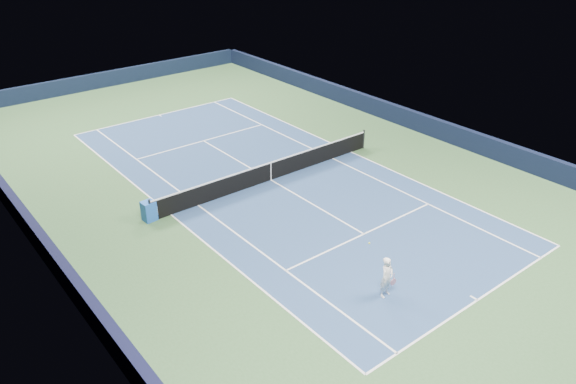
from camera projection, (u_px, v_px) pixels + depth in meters
ground at (271, 180)px, 27.60m from camera, size 40.00×40.00×0.00m
wall_far at (108, 79)px, 41.07m from camera, size 22.00×0.35×1.10m
wall_right at (416, 121)px, 33.31m from camera, size 0.35×40.00×1.10m
wall_left at (44, 246)px, 21.38m from camera, size 0.35×40.00×1.10m
court_surface at (271, 180)px, 27.60m from camera, size 10.97×23.77×0.01m
baseline_far at (159, 115)px, 35.82m from camera, size 10.97×0.08×0.00m
baseline_near at (478, 300)px, 19.37m from camera, size 10.97×0.08×0.00m
sideline_doubles_right at (351, 152)px, 30.62m from camera, size 0.08×23.77×0.00m
sideline_doubles_left at (171, 215)px, 24.57m from camera, size 0.08×23.77×0.00m
sideline_singles_right at (333, 158)px, 29.86m from camera, size 0.08×23.77×0.00m
sideline_singles_left at (198, 205)px, 25.33m from camera, size 0.08×23.77×0.00m
service_line_far at (204, 141)px, 32.03m from camera, size 8.23×0.08×0.00m
service_line_near at (364, 234)px, 23.16m from camera, size 8.23×0.08×0.00m
center_service_line at (271, 180)px, 27.60m from camera, size 0.08×12.80×0.00m
center_mark_far at (160, 116)px, 35.72m from camera, size 0.08×0.30×0.00m
center_mark_near at (474, 298)px, 19.47m from camera, size 0.08×0.30×0.00m
tennis_net at (271, 171)px, 27.36m from camera, size 12.90×0.10×1.07m
sponsor_cube at (149, 211)px, 23.99m from camera, size 0.60×0.54×0.89m
tennis_player at (387, 277)px, 19.25m from camera, size 0.76×1.26×1.64m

